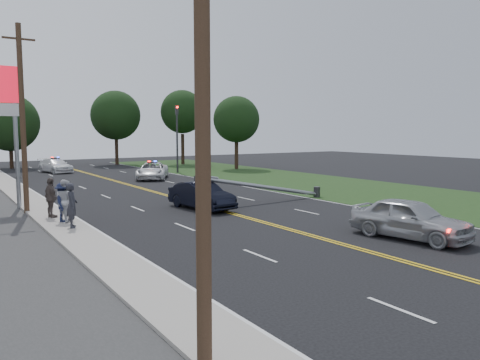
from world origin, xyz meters
TOP-DOWN VIEW (x-y plane):
  - ground at (0.00, 0.00)m, footprint 120.00×120.00m
  - sidewalk at (-8.40, 10.00)m, footprint 1.80×70.00m
  - grass_verge at (13.50, 10.00)m, footprint 12.00×80.00m
  - centerline_yellow at (0.00, 10.00)m, footprint 0.36×80.00m
  - traffic_signal at (8.30, 30.00)m, footprint 0.28×0.41m
  - fallen_streetlight at (4.19, 8.00)m, footprint 9.36×0.44m
  - utility_pole_near at (-9.20, -8.00)m, footprint 1.60×0.28m
  - utility_pole_mid at (-9.20, 12.00)m, footprint 1.60×0.28m
  - tree_6 at (-5.78, 45.63)m, footprint 6.70×6.70m
  - tree_7 at (6.75, 45.23)m, footprint 6.39×6.39m
  - tree_8 at (14.38, 41.15)m, footprint 5.70×5.70m
  - tree_9 at (16.21, 30.71)m, footprint 5.35×5.35m
  - crashed_sedan at (-0.64, 8.03)m, footprint 2.19×4.80m
  - waiting_sedan at (3.02, -3.19)m, footprint 2.72×5.16m
  - emergency_a at (3.46, 25.16)m, footprint 4.87×6.04m
  - emergency_b at (-2.59, 37.11)m, footprint 3.16×5.45m
  - bystander_a at (-8.20, 6.11)m, footprint 0.65×0.83m
  - bystander_b at (-8.12, 7.70)m, footprint 1.03×1.17m
  - bystander_c at (-8.23, 7.77)m, footprint 1.06×1.37m
  - bystander_d at (-8.49, 9.14)m, footprint 0.73×1.25m

SIDE VIEW (x-z plane):
  - ground at x=0.00m, z-range 0.00..0.00m
  - grass_verge at x=13.50m, z-range 0.00..0.01m
  - centerline_yellow at x=0.00m, z-range 0.01..0.01m
  - sidewalk at x=-8.40m, z-range 0.00..0.12m
  - emergency_b at x=-2.59m, z-range 0.00..1.49m
  - crashed_sedan at x=-0.64m, z-range 0.00..1.53m
  - emergency_a at x=3.46m, z-range 0.00..1.53m
  - waiting_sedan at x=3.02m, z-range 0.00..1.67m
  - fallen_streetlight at x=4.19m, z-range -0.04..1.88m
  - bystander_c at x=-8.23m, z-range 0.12..1.99m
  - bystander_d at x=-8.49m, z-range 0.12..2.12m
  - bystander_a at x=-8.20m, z-range 0.12..2.13m
  - bystander_b at x=-8.12m, z-range 0.12..2.13m
  - traffic_signal at x=8.30m, z-range 0.68..7.73m
  - utility_pole_near at x=-9.20m, z-range 0.08..10.08m
  - utility_pole_mid at x=-9.20m, z-range 0.08..10.08m
  - tree_6 at x=-5.78m, z-range 1.01..9.76m
  - tree_9 at x=16.21m, z-range 1.53..9.96m
  - tree_7 at x=6.75m, z-range 1.62..11.26m
  - tree_8 at x=14.38m, z-range 2.02..11.81m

